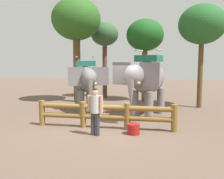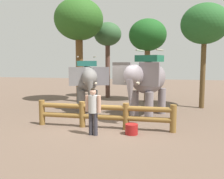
{
  "view_description": "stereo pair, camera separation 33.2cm",
  "coord_description": "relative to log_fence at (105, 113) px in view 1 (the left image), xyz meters",
  "views": [
    {
      "loc": [
        2.07,
        -9.4,
        2.61
      ],
      "look_at": [
        0.0,
        1.41,
        1.4
      ],
      "focal_mm": 38.94,
      "sensor_mm": 36.0,
      "label": 1
    },
    {
      "loc": [
        2.39,
        -9.34,
        2.61
      ],
      "look_at": [
        0.0,
        1.41,
        1.4
      ],
      "focal_mm": 38.94,
      "sensor_mm": 36.0,
      "label": 2
    }
  ],
  "objects": [
    {
      "name": "elephant_center",
      "position": [
        1.52,
        2.42,
        1.22
      ],
      "size": [
        2.62,
        3.88,
        3.25
      ],
      "color": "slate",
      "rests_on": "ground"
    },
    {
      "name": "feed_bucket",
      "position": [
        1.21,
        -0.6,
        -0.41
      ],
      "size": [
        0.47,
        0.47,
        0.38
      ],
      "color": "maroon",
      "rests_on": "ground"
    },
    {
      "name": "tree_deep_back",
      "position": [
        4.45,
        5.5,
        4.13
      ],
      "size": [
        2.65,
        2.65,
        5.92
      ],
      "color": "brown",
      "rests_on": "ground"
    },
    {
      "name": "tree_back_center",
      "position": [
        -1.88,
        8.51,
        3.95
      ],
      "size": [
        2.03,
        2.03,
        5.59
      ],
      "color": "brown",
      "rests_on": "ground"
    },
    {
      "name": "tourist_woman_in_black",
      "position": [
        -0.14,
        -0.99,
        0.39
      ],
      "size": [
        0.6,
        0.39,
        1.72
      ],
      "color": "#34323C",
      "rests_on": "ground"
    },
    {
      "name": "tree_far_left",
      "position": [
        1.14,
        7.32,
        3.76
      ],
      "size": [
        2.49,
        2.49,
        5.52
      ],
      "color": "brown",
      "rests_on": "ground"
    },
    {
      "name": "tree_far_right",
      "position": [
        -3.27,
        6.22,
        4.73
      ],
      "size": [
        3.21,
        3.21,
        6.82
      ],
      "color": "brown",
      "rests_on": "ground"
    },
    {
      "name": "ground_plane",
      "position": [
        0.0,
        0.12,
        -0.61
      ],
      "size": [
        60.0,
        60.0,
        0.0
      ],
      "primitive_type": "plane",
      "color": "brown"
    },
    {
      "name": "log_fence",
      "position": [
        0.0,
        0.0,
        0.0
      ],
      "size": [
        5.63,
        0.25,
        1.05
      ],
      "color": "brown",
      "rests_on": "ground"
    },
    {
      "name": "elephant_near_left",
      "position": [
        -1.78,
        3.26,
        1.07
      ],
      "size": [
        2.62,
        3.52,
        2.97
      ],
      "color": "slate",
      "rests_on": "ground"
    }
  ]
}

